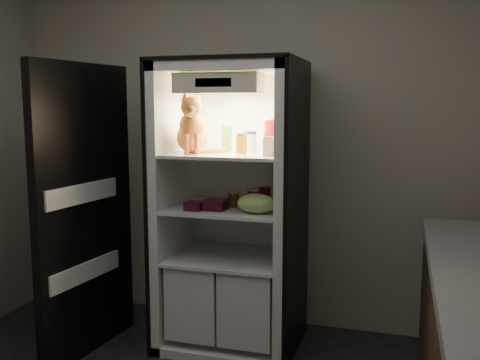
# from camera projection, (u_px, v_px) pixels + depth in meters

# --- Properties ---
(room_shell) EXTENTS (3.60, 3.60, 3.60)m
(room_shell) POSITION_uv_depth(u_px,v_px,m) (126.00, 98.00, 2.11)
(room_shell) COLOR white
(room_shell) RESTS_ON floor
(refrigerator) EXTENTS (0.90, 0.72, 1.88)m
(refrigerator) POSITION_uv_depth(u_px,v_px,m) (233.00, 227.00, 3.54)
(refrigerator) COLOR white
(refrigerator) RESTS_ON floor
(fridge_door) EXTENTS (0.16, 0.87, 1.85)m
(fridge_door) POSITION_uv_depth(u_px,v_px,m) (85.00, 213.00, 3.38)
(fridge_door) COLOR black
(fridge_door) RESTS_ON floor
(tabby_cat) EXTENTS (0.35, 0.38, 0.38)m
(tabby_cat) POSITION_uv_depth(u_px,v_px,m) (192.00, 130.00, 3.37)
(tabby_cat) COLOR #C65D19
(tabby_cat) RESTS_ON refrigerator
(parmesan_shaker) EXTENTS (0.07, 0.07, 0.18)m
(parmesan_shaker) POSITION_uv_depth(u_px,v_px,m) (227.00, 138.00, 3.47)
(parmesan_shaker) COLOR green
(parmesan_shaker) RESTS_ON refrigerator
(mayo_tub) EXTENTS (0.10, 0.10, 0.13)m
(mayo_tub) POSITION_uv_depth(u_px,v_px,m) (249.00, 141.00, 3.49)
(mayo_tub) COLOR white
(mayo_tub) RESTS_ON refrigerator
(salsa_jar) EXTENTS (0.07, 0.07, 0.13)m
(salsa_jar) POSITION_uv_depth(u_px,v_px,m) (241.00, 143.00, 3.35)
(salsa_jar) COLOR maroon
(salsa_jar) RESTS_ON refrigerator
(pepper_jar) EXTENTS (0.13, 0.13, 0.22)m
(pepper_jar) POSITION_uv_depth(u_px,v_px,m) (274.00, 135.00, 3.43)
(pepper_jar) COLOR #A91716
(pepper_jar) RESTS_ON refrigerator
(cream_carton) EXTENTS (0.07, 0.07, 0.11)m
(cream_carton) POSITION_uv_depth(u_px,v_px,m) (270.00, 146.00, 3.19)
(cream_carton) COLOR white
(cream_carton) RESTS_ON refrigerator
(soda_can_a) EXTENTS (0.06, 0.06, 0.11)m
(soda_can_a) POSITION_uv_depth(u_px,v_px,m) (252.00, 197.00, 3.49)
(soda_can_a) COLOR black
(soda_can_a) RESTS_ON refrigerator
(soda_can_b) EXTENTS (0.07, 0.07, 0.14)m
(soda_can_b) POSITION_uv_depth(u_px,v_px,m) (265.00, 196.00, 3.43)
(soda_can_b) COLOR black
(soda_can_b) RESTS_ON refrigerator
(soda_can_c) EXTENTS (0.07, 0.07, 0.13)m
(soda_can_c) POSITION_uv_depth(u_px,v_px,m) (254.00, 200.00, 3.31)
(soda_can_c) COLOR black
(soda_can_c) RESTS_ON refrigerator
(condiment_jar) EXTENTS (0.07, 0.07, 0.09)m
(condiment_jar) POSITION_uv_depth(u_px,v_px,m) (234.00, 199.00, 3.46)
(condiment_jar) COLOR #503C17
(condiment_jar) RESTS_ON refrigerator
(grape_bag) EXTENTS (0.24, 0.17, 0.12)m
(grape_bag) POSITION_uv_depth(u_px,v_px,m) (256.00, 203.00, 3.24)
(grape_bag) COLOR #82AD50
(grape_bag) RESTS_ON refrigerator
(berry_box_left) EXTENTS (0.11, 0.11, 0.05)m
(berry_box_left) POSITION_uv_depth(u_px,v_px,m) (194.00, 206.00, 3.34)
(berry_box_left) COLOR #4A0C1D
(berry_box_left) RESTS_ON refrigerator
(berry_box_right) EXTENTS (0.13, 0.13, 0.06)m
(berry_box_right) POSITION_uv_depth(u_px,v_px,m) (216.00, 205.00, 3.34)
(berry_box_right) COLOR #4A0C1D
(berry_box_right) RESTS_ON refrigerator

